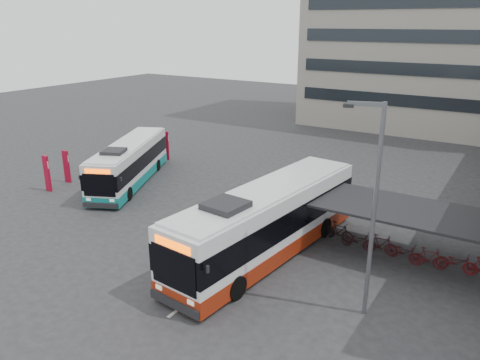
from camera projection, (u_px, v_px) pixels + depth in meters
The scene contains 11 objects.
ground at pixel (215, 237), 24.84m from camera, with size 120.00×120.00×0.00m, color #28282B.
bike_shelter at pixel (394, 231), 22.57m from camera, with size 10.00×4.00×2.54m.
office_block at pixel (469, 4), 46.68m from camera, with size 30.00×15.00×25.00m, color gray.
road_markings at pixel (223, 275), 21.18m from camera, with size 0.15×7.60×0.01m.
bus_main at pixel (267, 222), 22.53m from camera, with size 4.01×12.77×3.71m.
bus_teal at pixel (130, 163), 32.84m from camera, with size 6.53×10.56×3.13m.
pedestrian at pixel (202, 234), 23.13m from camera, with size 0.66×0.43×1.82m, color black.
lamp_post at pixel (372, 200), 16.92m from camera, with size 1.43×0.57×8.33m.
sign_totem_south at pixel (47, 173), 31.29m from camera, with size 0.53×0.19×2.46m.
sign_totem_mid at pixel (66, 166), 33.01m from camera, with size 0.50×0.20×2.33m.
sign_totem_north at pixel (166, 145), 38.42m from camera, with size 0.51×0.29×2.40m.
Camera 1 is at (13.07, -18.40, 10.89)m, focal length 35.00 mm.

